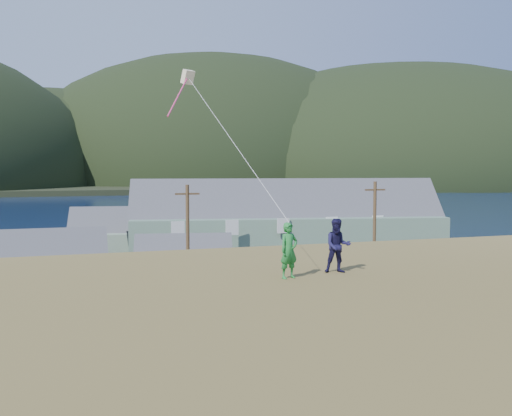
# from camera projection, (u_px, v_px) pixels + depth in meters

# --- Properties ---
(ground) EXTENTS (900.00, 900.00, 0.00)m
(ground) POSITION_uv_depth(u_px,v_px,m) (178.00, 333.00, 35.99)
(ground) COLOR #0A1638
(ground) RESTS_ON ground
(grass_strip) EXTENTS (110.00, 8.00, 0.10)m
(grass_strip) POSITION_uv_depth(u_px,v_px,m) (183.00, 342.00, 34.08)
(grass_strip) COLOR #4C3D19
(grass_strip) RESTS_ON ground
(waterfront_lot) EXTENTS (72.00, 36.00, 0.12)m
(waterfront_lot) POSITION_uv_depth(u_px,v_px,m) (147.00, 281.00, 52.18)
(waterfront_lot) COLOR #28282B
(waterfront_lot) RESTS_ON ground
(wharf) EXTENTS (26.00, 14.00, 0.90)m
(wharf) POSITION_uv_depth(u_px,v_px,m) (79.00, 246.00, 72.29)
(wharf) COLOR gray
(wharf) RESTS_ON ground
(far_shore) EXTENTS (900.00, 320.00, 2.00)m
(far_shore) POSITION_uv_depth(u_px,v_px,m) (89.00, 181.00, 350.27)
(far_shore) COLOR black
(far_shore) RESTS_ON ground
(far_hills) EXTENTS (760.00, 265.00, 143.00)m
(far_hills) POSITION_uv_depth(u_px,v_px,m) (158.00, 181.00, 312.47)
(far_hills) COLOR black
(far_hills) RESTS_ON ground
(lodge) EXTENTS (32.69, 14.31, 11.13)m
(lodge) POSITION_uv_depth(u_px,v_px,m) (287.00, 227.00, 58.71)
(lodge) COLOR slate
(lodge) RESTS_ON waterfront_lot
(shed_palegreen_near) EXTENTS (9.17, 5.82, 6.62)m
(shed_palegreen_near) POSITION_uv_depth(u_px,v_px,m) (49.00, 267.00, 45.60)
(shed_palegreen_near) COLOR slate
(shed_palegreen_near) RESTS_ON waterfront_lot
(shed_white) EXTENTS (8.53, 6.43, 6.16)m
(shed_white) POSITION_uv_depth(u_px,v_px,m) (184.00, 269.00, 45.24)
(shed_white) COLOR silver
(shed_white) RESTS_ON waterfront_lot
(shed_palegreen_far) EXTENTS (11.80, 7.80, 7.40)m
(shed_palegreen_far) POSITION_uv_depth(u_px,v_px,m) (121.00, 237.00, 61.87)
(shed_palegreen_far) COLOR slate
(shed_palegreen_far) RESTS_ON waterfront_lot
(utility_poles) EXTENTS (34.62, 0.24, 9.84)m
(utility_poles) POSITION_uv_depth(u_px,v_px,m) (147.00, 255.00, 36.56)
(utility_poles) COLOR #47331E
(utility_poles) RESTS_ON waterfront_lot
(parked_cars) EXTENTS (24.23, 11.22, 1.55)m
(parked_cars) POSITION_uv_depth(u_px,v_px,m) (43.00, 268.00, 54.07)
(parked_cars) COLOR #A3A2A7
(parked_cars) RESTS_ON waterfront_lot
(kite_flyer_green) EXTENTS (0.71, 0.57, 1.69)m
(kite_flyer_green) POSITION_uv_depth(u_px,v_px,m) (289.00, 251.00, 17.13)
(kite_flyer_green) COLOR #217A31
(kite_flyer_green) RESTS_ON hillside
(kite_flyer_navy) EXTENTS (0.98, 0.85, 1.72)m
(kite_flyer_navy) POSITION_uv_depth(u_px,v_px,m) (338.00, 246.00, 18.04)
(kite_flyer_navy) COLOR #18153A
(kite_flyer_navy) RESTS_ON hillside
(kite_rig) EXTENTS (1.50, 3.82, 8.95)m
(kite_rig) POSITION_uv_depth(u_px,v_px,m) (188.00, 81.00, 22.58)
(kite_rig) COLOR #FAE9BE
(kite_rig) RESTS_ON ground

